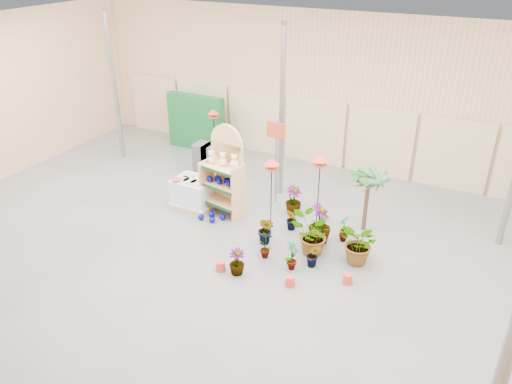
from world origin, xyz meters
TOP-DOWN VIEW (x-y plane):
  - room at (0.00, 0.91)m, footprint 15.20×12.10m
  - display_shelf at (-0.79, 1.97)m, footprint 1.05×0.76m
  - teddy_bears at (-0.77, 1.87)m, footprint 0.84×0.21m
  - gazing_balls_shelf at (-0.79, 1.85)m, footprint 0.84×0.29m
  - gazing_balls_floor at (-0.87, 1.40)m, footprint 0.63×0.39m
  - pallet_stack at (-1.67, 1.81)m, footprint 1.07×0.90m
  - charcoal_planters at (-2.27, 3.49)m, footprint 0.80×0.50m
  - trellis_stock at (-3.80, 5.20)m, footprint 2.00×0.30m
  - offer_sign at (0.10, 2.98)m, footprint 0.50×0.08m
  - bird_table_front at (0.70, 1.47)m, footprint 0.34×0.34m
  - bird_table_right at (1.69, 1.84)m, footprint 0.34×0.34m
  - bird_table_back at (-2.76, 4.62)m, footprint 0.34×0.34m
  - palm at (2.58, 2.69)m, footprint 0.70×0.70m
  - potted_plant_0 at (1.02, 0.56)m, footprint 0.40×0.31m
  - potted_plant_1 at (0.79, 1.05)m, footprint 0.46×0.40m
  - potted_plant_2 at (1.85, 1.11)m, footprint 1.15×1.11m
  - potted_plant_3 at (1.83, 1.67)m, footprint 0.59×0.59m
  - potted_plant_4 at (2.31, 1.98)m, footprint 0.25×0.36m
  - potted_plant_5 at (1.07, 1.86)m, footprint 0.39×0.40m
  - potted_plant_7 at (0.76, -0.25)m, footprint 0.45×0.45m
  - potted_plant_8 at (1.70, 0.41)m, footprint 0.27×0.38m
  - potted_plant_9 at (2.07, 0.71)m, footprint 0.33×0.27m
  - potted_plant_10 at (2.88, 1.27)m, footprint 1.14×1.12m
  - potted_plant_11 at (0.77, 2.63)m, footprint 0.57×0.57m

SIDE VIEW (x-z plane):
  - gazing_balls_floor at x=-0.87m, z-range 0.00..0.15m
  - potted_plant_5 at x=1.07m, z-range 0.00..0.57m
  - potted_plant_9 at x=2.07m, z-range 0.00..0.57m
  - potted_plant_7 at x=0.76m, z-range 0.00..0.58m
  - potted_plant_4 at x=2.31m, z-range 0.00..0.67m
  - potted_plant_0 at x=1.02m, z-range 0.00..0.68m
  - potted_plant_8 at x=1.70m, z-range 0.00..0.69m
  - potted_plant_1 at x=0.79m, z-range 0.00..0.72m
  - potted_plant_11 at x=0.77m, z-range 0.00..0.73m
  - pallet_stack at x=-1.67m, z-range -0.02..0.77m
  - potted_plant_3 at x=1.83m, z-range 0.00..0.93m
  - potted_plant_10 at x=2.88m, z-range 0.00..0.96m
  - potted_plant_2 at x=1.85m, z-range 0.00..0.97m
  - charcoal_planters at x=-2.27m, z-range 0.00..1.00m
  - gazing_balls_shelf at x=-0.79m, z-range 0.82..0.98m
  - trellis_stock at x=-3.80m, z-range 0.00..1.80m
  - display_shelf at x=-0.79m, z-range -0.10..2.18m
  - palm at x=2.58m, z-range 0.55..2.15m
  - teddy_bears at x=-0.77m, z-range 1.27..1.62m
  - bird_table_back at x=-2.76m, z-range 0.70..2.36m
  - offer_sign at x=0.10m, z-range 0.47..2.67m
  - bird_table_front at x=0.70m, z-range 0.83..2.76m
  - bird_table_right at x=1.69m, z-range 0.89..2.96m
  - room at x=0.00m, z-range -0.14..4.56m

